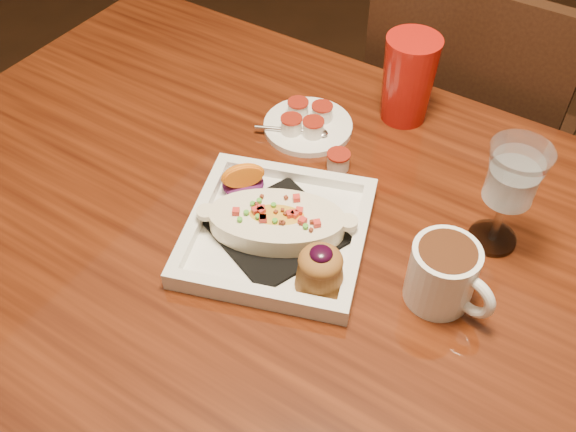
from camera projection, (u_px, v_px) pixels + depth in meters
The scene contains 8 objects.
table at pixel (324, 289), 1.00m from camera, with size 1.50×0.90×0.75m.
chair_far at pixel (461, 139), 1.47m from camera, with size 0.42×0.42×0.93m.
plate at pixel (281, 231), 0.92m from camera, with size 0.32×0.32×0.08m.
coffee_mug at pixel (444, 273), 0.83m from camera, with size 0.13×0.09×0.10m.
goblet at pixel (512, 180), 0.85m from camera, with size 0.08×0.08×0.18m.
saucer at pixel (306, 124), 1.10m from camera, with size 0.15×0.15×0.10m.
creamer_loose at pixel (338, 160), 1.04m from camera, with size 0.04×0.04×0.03m.
red_tumbler at pixel (408, 79), 1.08m from camera, with size 0.09×0.09×0.16m, color red.
Camera 1 is at (0.27, -0.53, 1.46)m, focal length 40.00 mm.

